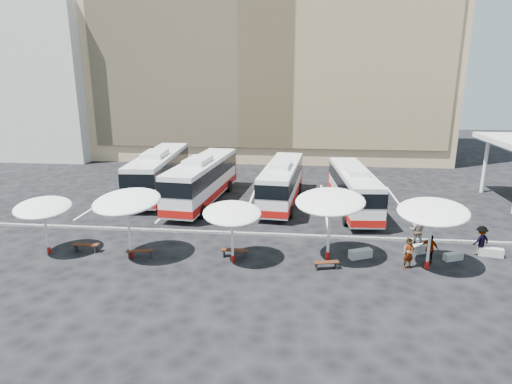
# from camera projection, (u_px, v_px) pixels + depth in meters

# --- Properties ---
(ground) EXTENTS (120.00, 120.00, 0.00)m
(ground) POSITION_uv_depth(u_px,v_px,m) (236.00, 237.00, 27.34)
(ground) COLOR black
(ground) RESTS_ON ground
(sandstone_building) EXTENTS (42.00, 18.25, 29.60)m
(sandstone_building) POSITION_uv_depth(u_px,v_px,m) (272.00, 54.00, 54.58)
(sandstone_building) COLOR tan
(sandstone_building) RESTS_ON ground
(apartment_block) EXTENTS (14.00, 14.00, 18.00)m
(apartment_block) POSITION_uv_depth(u_px,v_px,m) (51.00, 83.00, 54.65)
(apartment_block) COLOR silver
(apartment_block) RESTS_ON ground
(curb_divider) EXTENTS (34.00, 0.25, 0.15)m
(curb_divider) POSITION_uv_depth(u_px,v_px,m) (237.00, 233.00, 27.80)
(curb_divider) COLOR black
(curb_divider) RESTS_ON ground
(bay_lines) EXTENTS (24.15, 12.00, 0.01)m
(bay_lines) POSITION_uv_depth(u_px,v_px,m) (250.00, 201.00, 35.02)
(bay_lines) COLOR white
(bay_lines) RESTS_ON ground
(bus_0) EXTENTS (3.45, 12.52, 3.93)m
(bus_0) POSITION_uv_depth(u_px,v_px,m) (159.00, 171.00, 36.75)
(bus_0) COLOR silver
(bus_0) RESTS_ON ground
(bus_1) EXTENTS (3.69, 12.27, 3.83)m
(bus_1) POSITION_uv_depth(u_px,v_px,m) (203.00, 179.00, 34.41)
(bus_1) COLOR silver
(bus_1) RESTS_ON ground
(bus_2) EXTENTS (3.29, 11.27, 3.53)m
(bus_2) POSITION_uv_depth(u_px,v_px,m) (282.00, 181.00, 34.20)
(bus_2) COLOR silver
(bus_2) RESTS_ON ground
(bus_3) EXTENTS (3.10, 10.96, 3.43)m
(bus_3) POSITION_uv_depth(u_px,v_px,m) (353.00, 188.00, 32.36)
(bus_3) COLOR silver
(bus_3) RESTS_ON ground
(sunshade_0) EXTENTS (4.06, 4.08, 3.25)m
(sunshade_0) POSITION_uv_depth(u_px,v_px,m) (43.00, 208.00, 24.16)
(sunshade_0) COLOR silver
(sunshade_0) RESTS_ON ground
(sunshade_1) EXTENTS (4.52, 4.55, 3.88)m
(sunshade_1) POSITION_uv_depth(u_px,v_px,m) (127.00, 202.00, 23.43)
(sunshade_1) COLOR silver
(sunshade_1) RESTS_ON ground
(sunshade_2) EXTENTS (3.83, 3.86, 3.32)m
(sunshade_2) POSITION_uv_depth(u_px,v_px,m) (232.00, 213.00, 22.99)
(sunshade_2) COLOR silver
(sunshade_2) RESTS_ON ground
(sunshade_3) EXTENTS (4.84, 4.87, 3.97)m
(sunshade_3) POSITION_uv_depth(u_px,v_px,m) (330.00, 202.00, 23.16)
(sunshade_3) COLOR silver
(sunshade_3) RESTS_ON ground
(sunshade_4) EXTENTS (4.77, 4.80, 3.76)m
(sunshade_4) POSITION_uv_depth(u_px,v_px,m) (433.00, 212.00, 22.03)
(sunshade_4) COLOR silver
(sunshade_4) RESTS_ON ground
(wood_bench_0) EXTENTS (1.57, 0.44, 0.48)m
(wood_bench_0) POSITION_uv_depth(u_px,v_px,m) (86.00, 246.00, 24.99)
(wood_bench_0) COLOR black
(wood_bench_0) RESTS_ON ground
(wood_bench_1) EXTENTS (1.50, 0.67, 0.45)m
(wood_bench_1) POSITION_uv_depth(u_px,v_px,m) (140.00, 252.00, 24.16)
(wood_bench_1) COLOR black
(wood_bench_1) RESTS_ON ground
(wood_bench_2) EXTENTS (1.53, 0.44, 0.47)m
(wood_bench_2) POSITION_uv_depth(u_px,v_px,m) (234.00, 251.00, 24.23)
(wood_bench_2) COLOR black
(wood_bench_2) RESTS_ON ground
(wood_bench_3) EXTENTS (1.41, 0.67, 0.42)m
(wood_bench_3) POSITION_uv_depth(u_px,v_px,m) (326.00, 263.00, 22.74)
(wood_bench_3) COLOR black
(wood_bench_3) RESTS_ON ground
(conc_bench_0) EXTENTS (1.40, 0.97, 0.50)m
(conc_bench_0) POSITION_uv_depth(u_px,v_px,m) (360.00, 254.00, 24.15)
(conc_bench_0) COLOR gray
(conc_bench_0) RESTS_ON ground
(conc_bench_1) EXTENTS (1.40, 0.95, 0.50)m
(conc_bench_1) POSITION_uv_depth(u_px,v_px,m) (416.00, 249.00, 24.77)
(conc_bench_1) COLOR gray
(conc_bench_1) RESTS_ON ground
(conc_bench_2) EXTENTS (1.17, 0.77, 0.42)m
(conc_bench_2) POSITION_uv_depth(u_px,v_px,m) (453.00, 257.00, 23.88)
(conc_bench_2) COLOR gray
(conc_bench_2) RESTS_ON ground
(conc_bench_3) EXTENTS (1.36, 0.74, 0.49)m
(conc_bench_3) POSITION_uv_depth(u_px,v_px,m) (491.00, 252.00, 24.41)
(conc_bench_3) COLOR gray
(conc_bench_3) RESTS_ON ground
(passenger_0) EXTENTS (0.73, 0.61, 1.71)m
(passenger_0) POSITION_uv_depth(u_px,v_px,m) (409.00, 253.00, 22.71)
(passenger_0) COLOR black
(passenger_0) RESTS_ON ground
(passenger_1) EXTENTS (1.08, 0.93, 1.90)m
(passenger_1) POSITION_uv_depth(u_px,v_px,m) (417.00, 230.00, 25.82)
(passenger_1) COLOR black
(passenger_1) RESTS_ON ground
(passenger_2) EXTENTS (1.04, 0.85, 1.66)m
(passenger_2) POSITION_uv_depth(u_px,v_px,m) (429.00, 249.00, 23.37)
(passenger_2) COLOR black
(passenger_2) RESTS_ON ground
(passenger_3) EXTENTS (1.29, 1.07, 1.74)m
(passenger_3) POSITION_uv_depth(u_px,v_px,m) (481.00, 241.00, 24.42)
(passenger_3) COLOR black
(passenger_3) RESTS_ON ground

